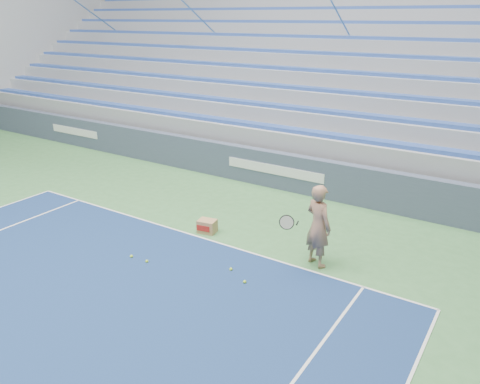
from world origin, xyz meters
name	(u,v)px	position (x,y,z in m)	size (l,w,h in m)	color
sponsor_barrier	(277,170)	(0.00, 15.88, 0.55)	(30.00, 0.32, 1.10)	#3F495F
bleachers	(350,86)	(0.00, 21.60, 2.36)	(31.00, 9.15, 7.30)	#909398
tennis_player	(318,226)	(2.97, 12.22, 0.88)	(0.98, 0.94, 1.76)	tan
ball_box	(207,226)	(0.14, 12.22, 0.16)	(0.47, 0.40, 0.31)	#A87F51
tennis_ball_0	(231,269)	(1.63, 11.03, 0.03)	(0.07, 0.07, 0.07)	#BCEF30
tennis_ball_1	(245,282)	(2.13, 10.77, 0.03)	(0.07, 0.07, 0.07)	#BCEF30
tennis_ball_2	(131,256)	(-0.46, 10.31, 0.03)	(0.07, 0.07, 0.07)	#BCEF30
tennis_ball_3	(147,261)	(-0.03, 10.33, 0.03)	(0.07, 0.07, 0.07)	#BCEF30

